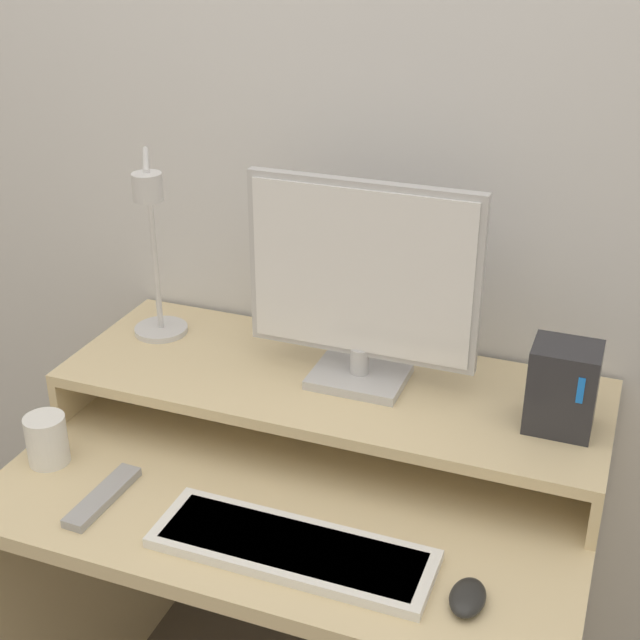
{
  "coord_description": "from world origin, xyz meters",
  "views": [
    {
      "loc": [
        0.51,
        -0.9,
        1.71
      ],
      "look_at": [
        0.02,
        0.38,
        1.04
      ],
      "focal_mm": 50.0,
      "sensor_mm": 36.0,
      "label": 1
    }
  ],
  "objects_px": {
    "desk_lamp": "(154,255)",
    "router_dock": "(563,387)",
    "monitor": "(362,283)",
    "keyboard": "(292,548)",
    "mug": "(47,440)",
    "remote_control": "(103,497)",
    "mouse": "(468,597)"
  },
  "relations": [
    {
      "from": "remote_control",
      "to": "mug",
      "type": "xyz_separation_m",
      "value": [
        -0.16,
        0.07,
        0.04
      ]
    },
    {
      "from": "monitor",
      "to": "remote_control",
      "type": "bearing_deg",
      "value": -133.03
    },
    {
      "from": "router_dock",
      "to": "remote_control",
      "type": "xyz_separation_m",
      "value": [
        -0.72,
        -0.34,
        -0.19
      ]
    },
    {
      "from": "desk_lamp",
      "to": "remote_control",
      "type": "height_order",
      "value": "desk_lamp"
    },
    {
      "from": "desk_lamp",
      "to": "keyboard",
      "type": "height_order",
      "value": "desk_lamp"
    },
    {
      "from": "mouse",
      "to": "mug",
      "type": "height_order",
      "value": "mug"
    },
    {
      "from": "monitor",
      "to": "keyboard",
      "type": "relative_size",
      "value": 0.95
    },
    {
      "from": "keyboard",
      "to": "router_dock",
      "type": "bearing_deg",
      "value": 44.03
    },
    {
      "from": "keyboard",
      "to": "remote_control",
      "type": "relative_size",
      "value": 2.55
    },
    {
      "from": "mouse",
      "to": "mug",
      "type": "distance_m",
      "value": 0.81
    },
    {
      "from": "keyboard",
      "to": "remote_control",
      "type": "height_order",
      "value": "keyboard"
    },
    {
      "from": "keyboard",
      "to": "desk_lamp",
      "type": "bearing_deg",
      "value": 140.32
    },
    {
      "from": "mug",
      "to": "mouse",
      "type": "bearing_deg",
      "value": -6.02
    },
    {
      "from": "desk_lamp",
      "to": "mouse",
      "type": "relative_size",
      "value": 4.7
    },
    {
      "from": "desk_lamp",
      "to": "remote_control",
      "type": "bearing_deg",
      "value": -77.75
    },
    {
      "from": "mouse",
      "to": "mug",
      "type": "bearing_deg",
      "value": 173.98
    },
    {
      "from": "router_dock",
      "to": "mouse",
      "type": "distance_m",
      "value": 0.41
    },
    {
      "from": "remote_control",
      "to": "mug",
      "type": "relative_size",
      "value": 1.89
    },
    {
      "from": "router_dock",
      "to": "mouse",
      "type": "bearing_deg",
      "value": -101.45
    },
    {
      "from": "monitor",
      "to": "remote_control",
      "type": "xyz_separation_m",
      "value": [
        -0.35,
        -0.37,
        -0.31
      ]
    },
    {
      "from": "monitor",
      "to": "mug",
      "type": "height_order",
      "value": "monitor"
    },
    {
      "from": "remote_control",
      "to": "mug",
      "type": "bearing_deg",
      "value": 157.55
    },
    {
      "from": "monitor",
      "to": "mouse",
      "type": "relative_size",
      "value": 5.13
    },
    {
      "from": "monitor",
      "to": "router_dock",
      "type": "distance_m",
      "value": 0.4
    },
    {
      "from": "desk_lamp",
      "to": "keyboard",
      "type": "xyz_separation_m",
      "value": [
        0.44,
        -0.36,
        -0.31
      ]
    },
    {
      "from": "desk_lamp",
      "to": "mug",
      "type": "height_order",
      "value": "desk_lamp"
    },
    {
      "from": "keyboard",
      "to": "mug",
      "type": "xyz_separation_m",
      "value": [
        -0.52,
        0.07,
        0.04
      ]
    },
    {
      "from": "keyboard",
      "to": "mouse",
      "type": "bearing_deg",
      "value": -2.13
    },
    {
      "from": "desk_lamp",
      "to": "router_dock",
      "type": "xyz_separation_m",
      "value": [
        0.8,
        -0.02,
        -0.12
      ]
    },
    {
      "from": "monitor",
      "to": "mug",
      "type": "xyz_separation_m",
      "value": [
        -0.5,
        -0.3,
        -0.27
      ]
    },
    {
      "from": "desk_lamp",
      "to": "remote_control",
      "type": "distance_m",
      "value": 0.48
    },
    {
      "from": "keyboard",
      "to": "mouse",
      "type": "xyz_separation_m",
      "value": [
        0.29,
        -0.01,
        0.0
      ]
    }
  ]
}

